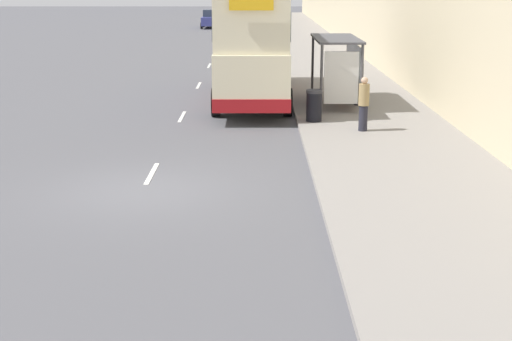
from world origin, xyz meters
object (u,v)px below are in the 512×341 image
Objects in this scene: car_1 at (252,12)px; pedestrian_1 at (363,103)px; car_0 at (211,19)px; bus_shelter at (341,59)px; litter_bin at (314,105)px; double_decker_bus_near at (252,43)px; pedestrian_at_shelter at (358,81)px; pedestrian_2 at (356,71)px.

pedestrian_1 is (3.73, -63.61, 0.13)m from car_1.
car_0 is 2.68× the size of pedestrian_1.
car_1 is at bearing -105.59° from car_0.
pedestrian_1 is at bearing -87.69° from bus_shelter.
pedestrian_1 is 1.60× the size of litter_bin.
double_decker_bus_near is 57.10m from car_1.
pedestrian_at_shelter is 1.68× the size of litter_bin.
bus_shelter is 3.01m from pedestrian_2.
pedestrian_1 is (0.19, -4.59, -0.87)m from bus_shelter.
car_1 reaches higher than car_0.
bus_shelter is 2.37× the size of pedestrian_at_shelter.
bus_shelter is at bearing 68.18° from litter_bin.
double_decker_bus_near reaches higher than car_0.
litter_bin is (-1.22, -3.05, -1.21)m from bus_shelter.
car_1 is (3.98, 14.27, 0.00)m from car_0.
pedestrian_1 is 2.11m from litter_bin.
pedestrian_1 is 0.93× the size of pedestrian_2.
bus_shelter reaches higher than litter_bin.
pedestrian_2 is at bearing -85.42° from car_1.
pedestrian_2 is (0.97, 2.73, -0.81)m from bus_shelter.
bus_shelter is 2.49× the size of pedestrian_1.
pedestrian_at_shelter is 4.69m from pedestrian_1.
pedestrian_1 is at bearing -86.65° from car_1.
pedestrian_2 is (0.29, 2.65, 0.02)m from pedestrian_at_shelter.
pedestrian_2 reaches higher than car_1.
car_1 is 2.41× the size of pedestrian_2.
double_decker_bus_near reaches higher than car_1.
litter_bin is at bearing 97.51° from car_0.
litter_bin is at bearing -67.41° from double_decker_bus_near.
pedestrian_at_shelter is (0.67, 0.07, -0.83)m from bus_shelter.
double_decker_bus_near is 6.08× the size of pedestrian_2.
double_decker_bus_near is 10.43× the size of litter_bin.
pedestrian_at_shelter is at bearing 100.40° from car_0.
pedestrian_1 is at bearing -95.98° from pedestrian_at_shelter.
car_1 is 59.10m from pedestrian_at_shelter.
double_decker_bus_near reaches higher than litter_bin.
car_0 is 14.82m from car_1.
pedestrian_1 is at bearing -96.09° from pedestrian_2.
bus_shelter reaches higher than pedestrian_1.
pedestrian_at_shelter is at bearing 58.75° from litter_bin.
litter_bin is (2.32, -62.07, -0.20)m from car_1.
double_decker_bus_near is at bearing 154.88° from pedestrian_at_shelter.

